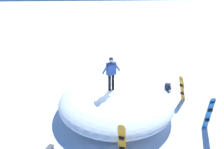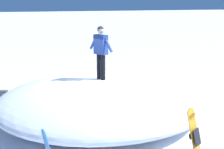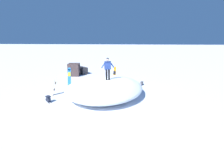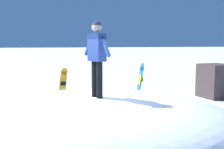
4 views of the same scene
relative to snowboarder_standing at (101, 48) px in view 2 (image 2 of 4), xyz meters
The scene contains 5 objects.
ground 2.23m from the snowboarder_standing, 75.86° to the left, with size 240.00×240.00×0.00m, color white.
snow_mound 1.64m from the snowboarder_standing, behind, with size 6.83×5.79×1.19m, color white.
snowboarder_standing is the anchor object (origin of this frame).
snowboard_secondary_upright 4.33m from the snowboarder_standing, behind, with size 0.49×0.41×1.54m.
backpack_far 4.58m from the snowboarder_standing, 46.32° to the left, with size 0.43×0.67×0.34m.
Camera 2 is at (-8.14, 2.82, 3.58)m, focal length 44.22 mm.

